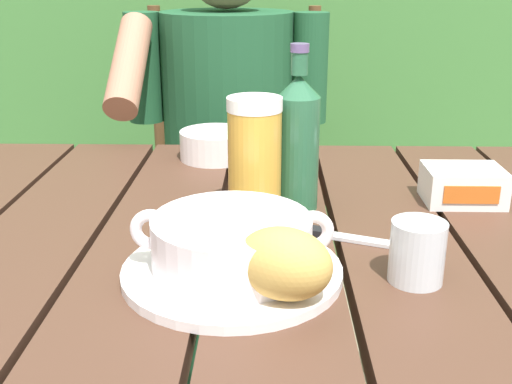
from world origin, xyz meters
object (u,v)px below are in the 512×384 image
object	(u,v)px
serving_plate	(232,271)
bread_roll	(284,263)
chair_near_diner	(233,191)
butter_tub	(463,185)
diner_bowl	(215,145)
person_eating	(226,134)
table_knife	(326,234)
soup_bowl	(232,241)
water_glass_small	(417,252)
beer_bottle	(298,141)
beer_glass	(255,158)

from	to	relation	value
serving_plate	bread_roll	world-z (taller)	bread_roll
serving_plate	chair_near_diner	bearing A→B (deg)	93.39
butter_tub	diner_bowl	distance (m)	0.46
person_eating	table_knife	distance (m)	0.73
serving_plate	person_eating	bearing A→B (deg)	94.43
bread_roll	chair_near_diner	bearing A→B (deg)	96.26
soup_bowl	water_glass_small	world-z (taller)	soup_bowl
beer_bottle	diner_bowl	bearing A→B (deg)	119.63
chair_near_diner	butter_tub	xyz separation A→B (m)	(0.40, -0.76, 0.29)
diner_bowl	chair_near_diner	bearing A→B (deg)	90.00
soup_bowl	butter_tub	world-z (taller)	soup_bowl
person_eating	soup_bowl	bearing A→B (deg)	-85.57
person_eating	butter_tub	size ratio (longest dim) A/B	10.22
soup_bowl	bread_roll	xyz separation A→B (m)	(0.06, -0.07, 0.01)
person_eating	bread_roll	distance (m)	0.90
chair_near_diner	serving_plate	size ratio (longest dim) A/B	3.82
butter_tub	beer_glass	bearing A→B (deg)	-168.37
soup_bowl	water_glass_small	size ratio (longest dim) A/B	3.23
butter_tub	serving_plate	bearing A→B (deg)	-143.20
soup_bowl	bread_roll	distance (m)	0.09
chair_near_diner	soup_bowl	world-z (taller)	chair_near_diner
beer_glass	butter_tub	bearing A→B (deg)	11.63
soup_bowl	diner_bowl	bearing A→B (deg)	97.13
person_eating	water_glass_small	xyz separation A→B (m)	(0.28, -0.83, 0.08)
person_eating	diner_bowl	distance (m)	0.34
water_glass_small	butter_tub	xyz separation A→B (m)	(0.13, 0.26, -0.01)
bread_roll	water_glass_small	world-z (taller)	bread_roll
person_eating	water_glass_small	distance (m)	0.88
beer_glass	butter_tub	world-z (taller)	beer_glass
person_eating	serving_plate	distance (m)	0.82
person_eating	diner_bowl	world-z (taller)	person_eating
serving_plate	beer_bottle	bearing A→B (deg)	69.72
bread_roll	beer_glass	size ratio (longest dim) A/B	0.74
person_eating	water_glass_small	world-z (taller)	person_eating
person_eating	table_knife	bearing A→B (deg)	-75.33
bread_roll	water_glass_small	size ratio (longest dim) A/B	1.77
water_glass_small	person_eating	bearing A→B (deg)	108.55
beer_bottle	table_knife	size ratio (longest dim) A/B	1.55
beer_glass	table_knife	size ratio (longest dim) A/B	1.12
bread_roll	water_glass_small	distance (m)	0.17
butter_tub	diner_bowl	xyz separation A→B (m)	(-0.40, 0.23, -0.00)
bread_roll	water_glass_small	bearing A→B (deg)	21.74
butter_tub	soup_bowl	bearing A→B (deg)	-143.20
person_eating	serving_plate	bearing A→B (deg)	-85.57
beer_bottle	diner_bowl	size ratio (longest dim) A/B	1.83
chair_near_diner	butter_tub	size ratio (longest dim) A/B	8.42
beer_glass	beer_bottle	world-z (taller)	beer_bottle
bread_roll	butter_tub	distance (m)	0.43
soup_bowl	chair_near_diner	bearing A→B (deg)	93.39
water_glass_small	butter_tub	bearing A→B (deg)	63.84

